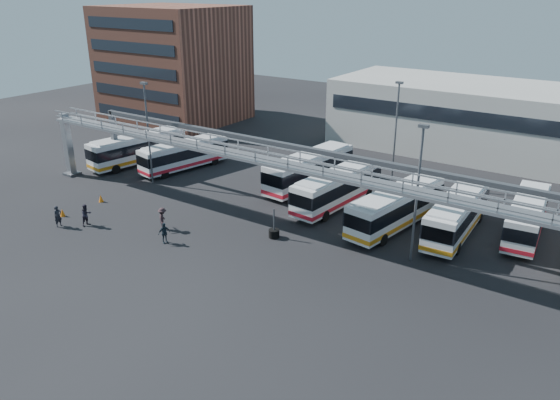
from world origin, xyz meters
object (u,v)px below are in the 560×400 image
Objects in this scene: bus_1 at (184,154)px; cone_left at (62,213)px; pedestrian_b at (86,215)px; tire_stack at (274,233)px; bus_7 at (457,214)px; light_pole_left at (148,128)px; pedestrian_a at (58,216)px; cone_right at (101,198)px; bus_8 at (527,216)px; pedestrian_d at (164,233)px; pedestrian_c at (163,219)px; bus_6 at (396,207)px; bus_5 at (338,187)px; bus_4 at (309,169)px; light_pole_back at (396,127)px; bus_0 at (137,148)px; light_pole_mid at (418,187)px.

bus_1 reaches higher than cone_left.
tire_stack is at bearing -63.83° from pedestrian_b.
light_pole_left is at bearing -172.16° from bus_7.
bus_7 is 5.97× the size of pedestrian_a.
tire_stack is at bearing -61.07° from pedestrian_a.
light_pole_left is at bearing 88.29° from cone_right.
bus_8 reaches higher than pedestrian_d.
pedestrian_c is (-24.99, -15.55, -0.78)m from bus_8.
bus_6 is 28.10m from pedestrian_a.
tire_stack is at bearing -125.90° from bus_6.
bus_5 is at bearing -173.64° from bus_8.
tire_stack reaches higher than cone_left.
bus_6 is 6.05× the size of pedestrian_b.
pedestrian_a is at bearing -116.04° from bus_4.
pedestrian_d is (9.57, 2.76, -0.08)m from pedestrian_a.
bus_1 is (-20.33, -8.92, -4.00)m from light_pole_back.
bus_5 reaches higher than bus_1.
bus_7 is at bearing 21.35° from cone_right.
bus_6 reaches higher than cone_right.
bus_4 is at bearing -136.05° from light_pole_back.
pedestrian_a reaches higher than cone_right.
pedestrian_a is 1.09× the size of pedestrian_d.
tire_stack is at bearing -66.19° from bus_4.
bus_8 is at bearing 16.78° from bus_5.
bus_5 is 15.80m from bus_8.
bus_1 is at bearing -2.45° from pedestrian_c.
pedestrian_c is at bearing -152.99° from bus_8.
bus_0 is at bearing -161.29° from bus_4.
bus_0 reaches higher than bus_5.
pedestrian_b is (9.09, -13.90, -0.92)m from bus_0.
pedestrian_d is (-7.54, -14.24, -1.01)m from bus_5.
light_pole_mid is 0.90× the size of bus_0.
light_pole_back is 22.56m from bus_1.
bus_4 is 23.44m from pedestrian_a.
bus_1 is 0.93× the size of bus_6.
light_pole_left is 5.43× the size of pedestrian_b.
bus_8 is (20.22, 0.20, -0.20)m from bus_4.
bus_0 reaches higher than pedestrian_a.
pedestrian_c is at bearing -155.54° from tire_stack.
bus_5 reaches higher than pedestrian_b.
cone_right is (-0.19, -6.32, -5.37)m from light_pole_left.
cone_left is at bearing -129.69° from light_pole_back.
pedestrian_a is 9.96m from pedestrian_d.
light_pole_mid is 0.87× the size of bus_4.
bus_6 is at bearing -15.37° from bus_4.
bus_7 is 6.50× the size of pedestrian_d.
bus_5 is at bearing 39.62° from cone_left.
bus_8 reaches higher than cone_left.
light_pole_left is 0.93× the size of bus_7.
bus_4 is 17.01× the size of cone_left.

